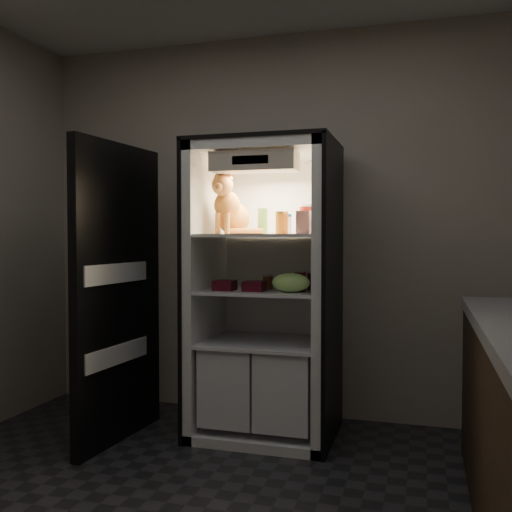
{
  "coord_description": "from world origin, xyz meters",
  "views": [
    {
      "loc": [
        0.97,
        -2.16,
        1.28
      ],
      "look_at": [
        -0.05,
        1.32,
        1.15
      ],
      "focal_mm": 40.0,
      "sensor_mm": 36.0,
      "label": 1
    }
  ],
  "objects": [
    {
      "name": "pepper_jar",
      "position": [
        0.28,
        1.36,
        1.38
      ],
      "size": [
        0.11,
        0.11,
        0.18
      ],
      "color": "#A71D16",
      "rests_on": "refrigerator"
    },
    {
      "name": "mayo_tub",
      "position": [
        0.11,
        1.43,
        1.35
      ],
      "size": [
        0.09,
        0.09,
        0.13
      ],
      "color": "white",
      "rests_on": "refrigerator"
    },
    {
      "name": "parmesan_shaker",
      "position": [
        -0.02,
        1.37,
        1.37
      ],
      "size": [
        0.06,
        0.06,
        0.17
      ],
      "color": "#268E3A",
      "rests_on": "refrigerator"
    },
    {
      "name": "refrigerator",
      "position": [
        0.0,
        1.38,
        0.79
      ],
      "size": [
        0.9,
        0.72,
        1.88
      ],
      "color": "white",
      "rests_on": "floor"
    },
    {
      "name": "cream_carton",
      "position": [
        0.3,
        1.12,
        1.36
      ],
      "size": [
        0.08,
        0.08,
        0.13
      ],
      "primitive_type": "cube",
      "color": "silver",
      "rests_on": "refrigerator"
    },
    {
      "name": "berry_box_right",
      "position": [
        -0.02,
        1.17,
        0.97
      ],
      "size": [
        0.12,
        0.12,
        0.06
      ],
      "primitive_type": "cube",
      "color": "#500D19",
      "rests_on": "refrigerator"
    },
    {
      "name": "soda_can_c",
      "position": [
        0.25,
        1.24,
        1.0
      ],
      "size": [
        0.07,
        0.07,
        0.12
      ],
      "color": "black",
      "rests_on": "refrigerator"
    },
    {
      "name": "berry_box_left",
      "position": [
        -0.21,
        1.17,
        0.97
      ],
      "size": [
        0.12,
        0.12,
        0.06
      ],
      "primitive_type": "cube",
      "color": "#500D19",
      "rests_on": "refrigerator"
    },
    {
      "name": "grape_bag",
      "position": [
        0.21,
        1.17,
        1.0
      ],
      "size": [
        0.23,
        0.17,
        0.12
      ],
      "primitive_type": "ellipsoid",
      "color": "#91CA5E",
      "rests_on": "refrigerator"
    },
    {
      "name": "soda_can_a",
      "position": [
        0.21,
        1.38,
        1.0
      ],
      "size": [
        0.06,
        0.06,
        0.11
      ],
      "color": "black",
      "rests_on": "refrigerator"
    },
    {
      "name": "salsa_jar",
      "position": [
        0.13,
        1.28,
        1.36
      ],
      "size": [
        0.08,
        0.08,
        0.14
      ],
      "color": "maroon",
      "rests_on": "refrigerator"
    },
    {
      "name": "fridge_door",
      "position": [
        -0.85,
        0.99,
        0.91
      ],
      "size": [
        0.13,
        0.87,
        1.85
      ],
      "rotation": [
        0.0,
        0.0,
        -0.08
      ],
      "color": "black",
      "rests_on": "floor"
    },
    {
      "name": "room_shell",
      "position": [
        0.0,
        0.0,
        1.62
      ],
      "size": [
        3.6,
        3.6,
        3.6
      ],
      "color": "white",
      "rests_on": "floor"
    },
    {
      "name": "soda_can_b",
      "position": [
        0.31,
        1.35,
        1.0
      ],
      "size": [
        0.06,
        0.06,
        0.11
      ],
      "color": "black",
      "rests_on": "refrigerator"
    },
    {
      "name": "tabby_cat",
      "position": [
        -0.22,
        1.32,
        1.44
      ],
      "size": [
        0.34,
        0.39,
        0.41
      ],
      "rotation": [
        0.0,
        0.0,
        -0.11
      ],
      "color": "#C57019",
      "rests_on": "refrigerator"
    },
    {
      "name": "condiment_jar",
      "position": [
        0.02,
        1.35,
        0.99
      ],
      "size": [
        0.07,
        0.07,
        0.09
      ],
      "color": "#562C18",
      "rests_on": "refrigerator"
    }
  ]
}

